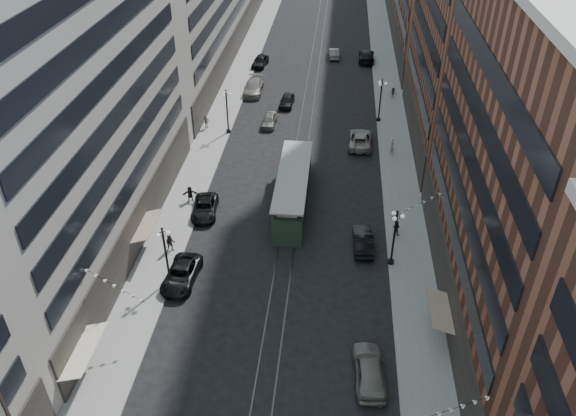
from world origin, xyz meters
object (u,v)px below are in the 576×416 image
(lamppost_sw_mid, at_px, (227,110))
(pedestrian_7, at_px, (396,228))
(pedestrian_6, at_px, (206,122))
(car_10, at_px, (363,240))
(car_11, at_px, (360,139))
(car_14, at_px, (334,53))
(car_8, at_px, (254,87))
(pedestrian_5, at_px, (190,194))
(lamppost_se_far, at_px, (394,236))
(car_12, at_px, (366,56))
(car_extra_0, at_px, (269,120))
(streetcar, at_px, (293,191))
(car_2, at_px, (181,275))
(car_9, at_px, (260,61))
(car_7, at_px, (205,208))
(lamppost_se_mid, at_px, (380,99))
(pedestrian_2, at_px, (170,243))
(car_13, at_px, (287,101))
(pedestrian_9, at_px, (393,93))
(car_4, at_px, (369,370))
(pedestrian_8, at_px, (392,146))
(lamppost_sw_far, at_px, (166,253))

(lamppost_sw_mid, distance_m, pedestrian_7, 26.90)
(pedestrian_6, bearing_deg, car_10, 144.74)
(car_11, xyz_separation_m, car_14, (-3.84, 29.37, -0.09))
(car_8, xyz_separation_m, pedestrian_5, (-2.39, -27.64, 0.10))
(lamppost_se_far, relative_size, car_12, 0.93)
(lamppost_sw_mid, bearing_deg, car_extra_0, 29.37)
(streetcar, distance_m, car_14, 42.81)
(car_2, bearing_deg, car_12, 76.59)
(car_14, bearing_deg, lamppost_se_far, 93.53)
(car_9, bearing_deg, pedestrian_7, -58.80)
(car_10, bearing_deg, pedestrian_5, -21.15)
(lamppost_se_far, bearing_deg, car_7, 161.23)
(lamppost_se_mid, height_order, car_extra_0, lamppost_se_mid)
(lamppost_sw_mid, bearing_deg, pedestrian_2, -92.26)
(car_14, xyz_separation_m, pedestrian_6, (-15.06, -26.95, 0.31))
(lamppost_sw_mid, xyz_separation_m, lamppost_se_far, (18.40, -23.00, 0.00))
(car_13, height_order, pedestrian_9, pedestrian_9)
(streetcar, xyz_separation_m, car_12, (8.11, 41.62, -0.86))
(lamppost_sw_mid, relative_size, car_4, 1.07)
(car_14, height_order, pedestrian_7, pedestrian_7)
(streetcar, relative_size, pedestrian_7, 9.00)
(car_9, bearing_deg, pedestrian_8, -47.16)
(lamppost_se_mid, xyz_separation_m, car_9, (-17.58, 17.98, -2.28))
(car_12, relative_size, pedestrian_7, 3.96)
(car_4, bearing_deg, pedestrian_6, -66.45)
(car_13, bearing_deg, car_14, 76.58)
(lamppost_sw_mid, distance_m, pedestrian_8, 19.93)
(streetcar, distance_m, pedestrian_5, 10.32)
(car_13, height_order, pedestrian_8, pedestrian_8)
(car_8, height_order, car_10, car_8)
(car_2, distance_m, pedestrian_2, 4.13)
(car_14, bearing_deg, car_2, 74.96)
(car_9, bearing_deg, pedestrian_9, -20.97)
(pedestrian_5, distance_m, pedestrian_9, 34.90)
(pedestrian_6, relative_size, pedestrian_7, 1.18)
(car_8, relative_size, pedestrian_8, 3.09)
(car_11, relative_size, pedestrian_9, 3.86)
(lamppost_sw_far, height_order, streetcar, lamppost_sw_far)
(streetcar, height_order, car_4, streetcar)
(car_2, height_order, car_10, car_10)
(lamppost_se_mid, relative_size, car_2, 1.05)
(car_10, distance_m, pedestrian_7, 3.67)
(car_11, distance_m, pedestrian_9, 14.49)
(pedestrian_6, bearing_deg, car_7, 115.42)
(lamppost_sw_far, xyz_separation_m, lamppost_sw_mid, (0.00, 27.00, 0.00))
(car_9, distance_m, car_13, 15.29)
(lamppost_sw_far, relative_size, car_7, 1.12)
(car_9, bearing_deg, pedestrian_2, -84.51)
(lamppost_sw_far, bearing_deg, car_10, 20.97)
(streetcar, xyz_separation_m, car_13, (-2.85, 23.60, -0.99))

